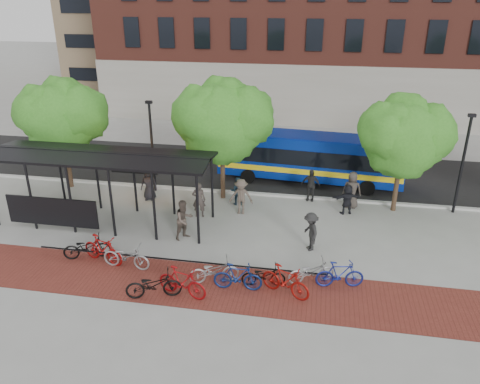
% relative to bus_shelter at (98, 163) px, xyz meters
% --- Properties ---
extents(ground, '(160.00, 160.00, 0.00)m').
position_rel_bus_shelter_xyz_m(ground, '(8.13, 0.48, -3.00)').
color(ground, '#9E9E99').
rests_on(ground, ground).
extents(asphalt_street, '(160.00, 8.00, 0.01)m').
position_rel_bus_shelter_xyz_m(asphalt_street, '(8.13, 8.48, -2.99)').
color(asphalt_street, black).
rests_on(asphalt_street, ground).
extents(curb, '(160.00, 0.25, 0.12)m').
position_rel_bus_shelter_xyz_m(curb, '(8.13, 4.48, -2.94)').
color(curb, '#B7B7B2').
rests_on(curb, ground).
extents(brick_strip, '(24.00, 3.00, 0.01)m').
position_rel_bus_shelter_xyz_m(brick_strip, '(6.13, -4.52, -3.00)').
color(brick_strip, maroon).
rests_on(brick_strip, ground).
extents(bike_rack_rail, '(12.00, 0.05, 0.95)m').
position_rel_bus_shelter_xyz_m(bike_rack_rail, '(4.83, -3.62, -3.00)').
color(bike_rack_rail, black).
rests_on(bike_rack_rail, ground).
extents(bus_shelter, '(10.60, 3.07, 3.60)m').
position_rel_bus_shelter_xyz_m(bus_shelter, '(0.00, 0.00, 0.00)').
color(bus_shelter, black).
rests_on(bus_shelter, ground).
extents(tree_a, '(4.90, 4.00, 6.18)m').
position_rel_bus_shelter_xyz_m(tree_a, '(-3.77, 3.83, 1.24)').
color(tree_a, '#382619').
rests_on(tree_a, ground).
extents(tree_b, '(5.15, 4.20, 6.47)m').
position_rel_bus_shelter_xyz_m(tree_b, '(5.23, 3.83, 1.46)').
color(tree_b, '#382619').
rests_on(tree_b, ground).
extents(tree_c, '(4.66, 3.80, 5.92)m').
position_rel_bus_shelter_xyz_m(tree_c, '(14.22, 3.83, 1.06)').
color(tree_c, '#382619').
rests_on(tree_c, ground).
extents(lamp_post_left, '(0.35, 0.20, 5.12)m').
position_rel_bus_shelter_xyz_m(lamp_post_left, '(1.13, 4.08, -0.25)').
color(lamp_post_left, black).
rests_on(lamp_post_left, ground).
extents(lamp_post_right, '(0.35, 0.20, 5.12)m').
position_rel_bus_shelter_xyz_m(lamp_post_right, '(17.13, 4.08, -0.25)').
color(lamp_post_right, black).
rests_on(lamp_post_right, ground).
extents(bus, '(10.76, 3.24, 2.86)m').
position_rel_bus_shelter_xyz_m(bus, '(9.63, 6.96, -1.35)').
color(bus, navy).
rests_on(bus, ground).
extents(bike_0, '(2.06, 1.34, 1.02)m').
position_rel_bus_shelter_xyz_m(bike_0, '(0.82, -3.41, -2.49)').
color(bike_0, black).
rests_on(bike_0, ground).
extents(bike_1, '(2.11, 1.19, 1.22)m').
position_rel_bus_shelter_xyz_m(bike_1, '(1.64, -3.61, -2.39)').
color(bike_1, '#990E0D').
rests_on(bike_1, ground).
extents(bike_2, '(2.09, 0.87, 1.07)m').
position_rel_bus_shelter_xyz_m(bike_2, '(2.76, -3.85, -2.46)').
color(bike_2, gray).
rests_on(bike_2, ground).
extents(bike_4, '(2.17, 1.30, 1.08)m').
position_rel_bus_shelter_xyz_m(bike_4, '(4.55, -5.56, -2.46)').
color(bike_4, black).
rests_on(bike_4, ground).
extents(bike_5, '(2.08, 1.05, 1.20)m').
position_rel_bus_shelter_xyz_m(bike_5, '(5.55, -5.29, -2.40)').
color(bike_5, '#9B0E11').
rests_on(bike_5, ground).
extents(bike_6, '(2.05, 1.27, 1.02)m').
position_rel_bus_shelter_xyz_m(bike_6, '(6.51, -4.20, -2.49)').
color(bike_6, gray).
rests_on(bike_6, ground).
extents(bike_7, '(1.88, 0.60, 1.12)m').
position_rel_bus_shelter_xyz_m(bike_7, '(7.50, -4.54, -2.44)').
color(bike_7, navy).
rests_on(bike_7, ground).
extents(bike_8, '(1.76, 0.85, 0.89)m').
position_rel_bus_shelter_xyz_m(bike_8, '(8.42, -4.10, -2.56)').
color(bike_8, black).
rests_on(bike_8, ground).
extents(bike_9, '(2.06, 1.36, 1.21)m').
position_rel_bus_shelter_xyz_m(bike_9, '(9.29, -4.55, -2.40)').
color(bike_9, maroon).
rests_on(bike_9, ground).
extents(bike_10, '(1.96, 1.30, 0.97)m').
position_rel_bus_shelter_xyz_m(bike_10, '(10.20, -3.56, -2.51)').
color(bike_10, '#9A9A9C').
rests_on(bike_10, ground).
extents(bike_11, '(1.91, 0.85, 1.11)m').
position_rel_bus_shelter_xyz_m(bike_11, '(11.27, -3.68, -2.44)').
color(bike_11, navy).
rests_on(bike_11, ground).
extents(pedestrian_0, '(0.94, 0.67, 1.80)m').
position_rel_bus_shelter_xyz_m(pedestrian_0, '(1.26, 2.86, -2.10)').
color(pedestrian_0, black).
rests_on(pedestrian_0, ground).
extents(pedestrian_1, '(0.72, 0.52, 1.83)m').
position_rel_bus_shelter_xyz_m(pedestrian_1, '(4.45, 1.29, -2.09)').
color(pedestrian_1, '#39322E').
rests_on(pedestrian_1, ground).
extents(pedestrian_2, '(0.81, 0.67, 1.53)m').
position_rel_bus_shelter_xyz_m(pedestrian_2, '(6.05, 3.08, -2.24)').
color(pedestrian_2, '#1F374A').
rests_on(pedestrian_2, ground).
extents(pedestrian_3, '(1.23, 0.74, 1.87)m').
position_rel_bus_shelter_xyz_m(pedestrian_3, '(6.45, 2.00, -2.07)').
color(pedestrian_3, '#50443B').
rests_on(pedestrian_3, ground).
extents(pedestrian_4, '(1.08, 0.56, 1.76)m').
position_rel_bus_shelter_xyz_m(pedestrian_4, '(9.83, 4.28, -2.12)').
color(pedestrian_4, '#262626').
rests_on(pedestrian_4, ground).
extents(pedestrian_5, '(1.55, 0.91, 1.59)m').
position_rel_bus_shelter_xyz_m(pedestrian_5, '(11.72, 2.95, -2.20)').
color(pedestrian_5, black).
rests_on(pedestrian_5, ground).
extents(pedestrian_6, '(1.02, 0.72, 1.97)m').
position_rel_bus_shelter_xyz_m(pedestrian_6, '(11.96, 3.73, -2.02)').
color(pedestrian_6, '#3D3631').
rests_on(pedestrian_6, ground).
extents(pedestrian_8, '(1.12, 1.16, 1.88)m').
position_rel_bus_shelter_xyz_m(pedestrian_8, '(4.39, -1.02, -2.06)').
color(pedestrian_8, '#4E423A').
rests_on(pedestrian_8, ground).
extents(pedestrian_9, '(1.03, 1.29, 1.75)m').
position_rel_bus_shelter_xyz_m(pedestrian_9, '(10.05, -1.02, -2.12)').
color(pedestrian_9, black).
rests_on(pedestrian_9, ground).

